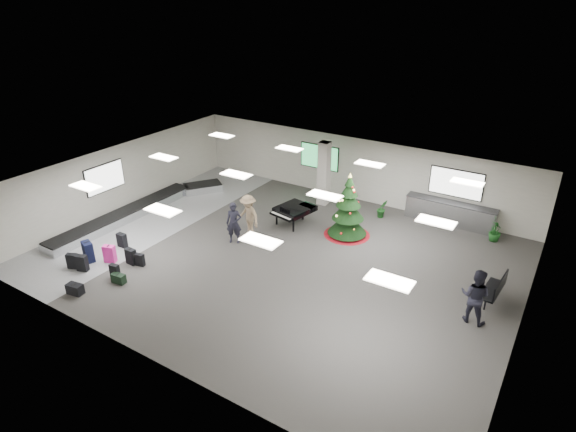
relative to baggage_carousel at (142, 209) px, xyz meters
The scene contains 22 objects.
ground 7.84m from the baggage_carousel, ahead, with size 18.00×18.00×0.00m, color #3C3A37.
room_envelope 7.79m from the baggage_carousel, ahead, with size 18.02×14.02×3.21m.
baggage_carousel is the anchor object (origin of this frame).
service_counter 14.50m from the baggage_carousel, 27.67° to the left, with size 4.05×0.65×1.08m.
suitcase_0 5.25m from the baggage_carousel, 67.06° to the right, with size 0.48×0.36×0.68m.
suitcase_1 5.73m from the baggage_carousel, 52.05° to the right, with size 0.38×0.22×0.59m.
pink_suitcase 4.53m from the baggage_carousel, 57.77° to the right, with size 0.52×0.40×0.73m.
suitcase_3 4.76m from the baggage_carousel, 47.10° to the right, with size 0.44×0.25×0.67m.
navy_suitcase 4.54m from the baggage_carousel, 68.76° to the right, with size 0.62×0.48×0.85m.
suitcase_5 5.16m from the baggage_carousel, 72.21° to the right, with size 0.47×0.37×0.63m.
green_duffel 6.07m from the baggage_carousel, 50.23° to the right, with size 0.55×0.32×0.37m.
suitcase_7 4.97m from the baggage_carousel, 43.11° to the right, with size 0.38×0.26×0.53m.
suitcase_8 3.30m from the baggage_carousel, 56.09° to the right, with size 0.41×0.24×0.62m.
black_duffel 6.74m from the baggage_carousel, 62.24° to the right, with size 0.63×0.42×0.40m.
christmas_tree 9.93m from the baggage_carousel, 19.21° to the left, with size 2.03×2.03×2.90m.
grand_piano 7.40m from the baggage_carousel, 23.14° to the left, with size 1.63×1.95×0.99m.
bench 15.90m from the baggage_carousel, ahead, with size 0.66×1.61×1.00m.
traveler_a 5.62m from the baggage_carousel, ahead, with size 0.66×0.43×1.81m, color black.
traveler_b 5.84m from the baggage_carousel, ahead, with size 1.22×0.70×1.89m, color #93785B.
traveler_bench 15.44m from the baggage_carousel, ahead, with size 0.93×0.72×1.91m, color black.
potted_plant_left 11.49m from the baggage_carousel, 29.95° to the left, with size 0.49×0.40×0.89m, color #174115.
potted_plant_right 16.14m from the baggage_carousel, 22.25° to the left, with size 0.51×0.51×0.91m, color #174115.
Camera 1 is at (9.30, -14.10, 9.89)m, focal length 30.00 mm.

